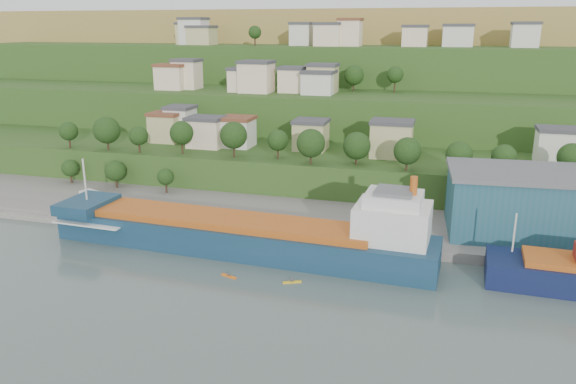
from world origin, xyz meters
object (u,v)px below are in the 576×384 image
(cargo_ship_near, at_px, (251,237))
(kayak_orange, at_px, (229,276))
(caravan, at_px, (93,198))
(warehouse, at_px, (528,203))

(cargo_ship_near, bearing_deg, kayak_orange, -87.38)
(cargo_ship_near, height_order, caravan, cargo_ship_near)
(warehouse, bearing_deg, caravan, 179.13)
(caravan, bearing_deg, kayak_orange, -8.84)
(warehouse, bearing_deg, kayak_orange, -152.62)
(kayak_orange, bearing_deg, cargo_ship_near, 109.60)
(cargo_ship_near, distance_m, caravan, 46.49)
(warehouse, height_order, caravan, warehouse)
(warehouse, height_order, kayak_orange, warehouse)
(cargo_ship_near, distance_m, kayak_orange, 12.05)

